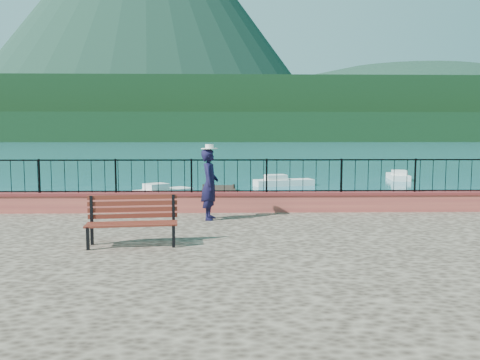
{
  "coord_description": "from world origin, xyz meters",
  "views": [
    {
      "loc": [
        -1.42,
        -9.92,
        3.41
      ],
      "look_at": [
        -1.12,
        2.0,
        2.3
      ],
      "focal_mm": 35.0,
      "sensor_mm": 36.0,
      "label": 1
    }
  ],
  "objects_px": {
    "person": "(210,184)",
    "boat_4": "(284,180)",
    "boat_0": "(108,201)",
    "boat_5": "(398,174)",
    "park_bench": "(132,231)",
    "boat_1": "(357,199)",
    "boat_3": "(164,189)"
  },
  "relations": [
    {
      "from": "person",
      "to": "boat_4",
      "type": "bearing_deg",
      "value": -8.39
    },
    {
      "from": "boat_0",
      "to": "boat_5",
      "type": "xyz_separation_m",
      "value": [
        19.17,
        14.85,
        0.0
      ]
    },
    {
      "from": "boat_4",
      "to": "boat_5",
      "type": "distance_m",
      "value": 10.64
    },
    {
      "from": "park_bench",
      "to": "boat_1",
      "type": "bearing_deg",
      "value": 51.07
    },
    {
      "from": "person",
      "to": "boat_3",
      "type": "bearing_deg",
      "value": 16.62
    },
    {
      "from": "boat_4",
      "to": "boat_5",
      "type": "relative_size",
      "value": 1.11
    },
    {
      "from": "boat_0",
      "to": "boat_3",
      "type": "height_order",
      "value": "same"
    },
    {
      "from": "boat_0",
      "to": "boat_3",
      "type": "bearing_deg",
      "value": 31.53
    },
    {
      "from": "boat_3",
      "to": "boat_5",
      "type": "height_order",
      "value": "same"
    },
    {
      "from": "park_bench",
      "to": "person",
      "type": "bearing_deg",
      "value": 57.64
    },
    {
      "from": "person",
      "to": "boat_5",
      "type": "bearing_deg",
      "value": -25.93
    },
    {
      "from": "boat_1",
      "to": "boat_4",
      "type": "bearing_deg",
      "value": 100.81
    },
    {
      "from": "park_bench",
      "to": "boat_5",
      "type": "distance_m",
      "value": 31.48
    },
    {
      "from": "person",
      "to": "boat_1",
      "type": "height_order",
      "value": "person"
    },
    {
      "from": "boat_4",
      "to": "person",
      "type": "bearing_deg",
      "value": -116.41
    },
    {
      "from": "person",
      "to": "boat_0",
      "type": "xyz_separation_m",
      "value": [
        -5.15,
        9.57,
        -1.74
      ]
    },
    {
      "from": "park_bench",
      "to": "boat_1",
      "type": "xyz_separation_m",
      "value": [
        8.16,
        12.72,
        -1.1
      ]
    },
    {
      "from": "boat_5",
      "to": "boat_4",
      "type": "bearing_deg",
      "value": 125.03
    },
    {
      "from": "boat_3",
      "to": "boat_5",
      "type": "bearing_deg",
      "value": -10.19
    },
    {
      "from": "boat_0",
      "to": "boat_3",
      "type": "relative_size",
      "value": 1.0
    },
    {
      "from": "boat_1",
      "to": "boat_3",
      "type": "xyz_separation_m",
      "value": [
        -9.9,
        4.47,
        0.0
      ]
    },
    {
      "from": "boat_3",
      "to": "person",
      "type": "bearing_deg",
      "value": -118.14
    },
    {
      "from": "person",
      "to": "boat_4",
      "type": "relative_size",
      "value": 0.46
    },
    {
      "from": "park_bench",
      "to": "boat_4",
      "type": "height_order",
      "value": "park_bench"
    },
    {
      "from": "boat_4",
      "to": "boat_0",
      "type": "bearing_deg",
      "value": -146.56
    },
    {
      "from": "park_bench",
      "to": "boat_5",
      "type": "relative_size",
      "value": 0.5
    },
    {
      "from": "park_bench",
      "to": "person",
      "type": "height_order",
      "value": "person"
    },
    {
      "from": "person",
      "to": "boat_1",
      "type": "xyz_separation_m",
      "value": [
        6.7,
        9.75,
        -1.74
      ]
    },
    {
      "from": "boat_0",
      "to": "boat_5",
      "type": "distance_m",
      "value": 24.25
    },
    {
      "from": "person",
      "to": "boat_5",
      "type": "distance_m",
      "value": 28.21
    },
    {
      "from": "boat_4",
      "to": "boat_3",
      "type": "bearing_deg",
      "value": -156.86
    },
    {
      "from": "park_bench",
      "to": "boat_5",
      "type": "bearing_deg",
      "value": 54.27
    }
  ]
}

